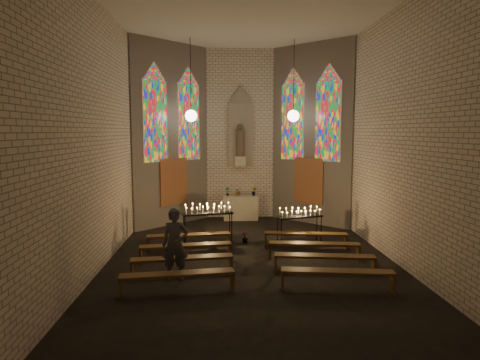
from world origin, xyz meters
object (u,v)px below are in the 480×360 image
at_px(aisle_flower_pot, 245,238).
at_px(votive_stand_right, 300,214).
at_px(altar, 241,208).
at_px(visitor, 175,244).
at_px(votive_stand_left, 208,211).

relative_size(aisle_flower_pot, votive_stand_right, 0.23).
bearing_deg(altar, votive_stand_right, -65.77).
bearing_deg(altar, aisle_flower_pot, -90.71).
height_order(votive_stand_right, visitor, visitor).
distance_m(votive_stand_right, visitor, 4.90).
xyz_separation_m(votive_stand_right, visitor, (-3.68, -3.23, -0.08)).
xyz_separation_m(aisle_flower_pot, votive_stand_right, (1.77, -0.12, 0.78)).
height_order(aisle_flower_pot, visitor, visitor).
relative_size(altar, votive_stand_left, 0.83).
distance_m(votive_stand_left, visitor, 3.64).
bearing_deg(visitor, votive_stand_left, 81.06).
xyz_separation_m(altar, aisle_flower_pot, (-0.05, -3.72, -0.32)).
height_order(aisle_flower_pot, votive_stand_right, votive_stand_right).
bearing_deg(votive_stand_right, aisle_flower_pot, 159.38).
bearing_deg(altar, visitor, -105.46).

